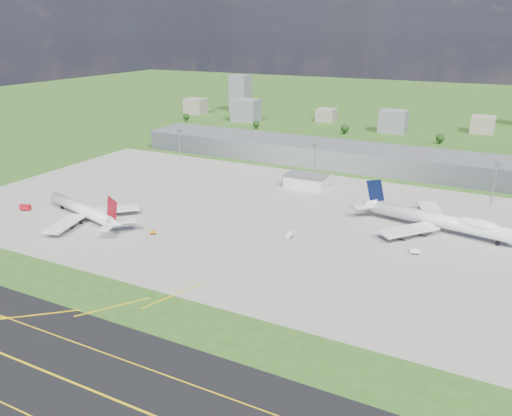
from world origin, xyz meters
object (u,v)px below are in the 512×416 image
at_px(tug_yellow, 153,233).
at_px(van_white_far, 415,252).
at_px(van_white_near, 289,236).
at_px(airliner_blue_quad, 440,221).
at_px(airliner_red_twin, 85,211).
at_px(crash_tender, 25,208).

xyz_separation_m(tug_yellow, van_white_far, (122.64, 35.61, 0.33)).
bearing_deg(van_white_near, airliner_blue_quad, -54.96).
bearing_deg(van_white_far, airliner_red_twin, 174.95).
height_order(airliner_red_twin, airliner_blue_quad, airliner_blue_quad).
bearing_deg(tug_yellow, van_white_near, -20.65).
bearing_deg(van_white_far, crash_tender, 173.63).
relative_size(tug_yellow, van_white_far, 0.73).
xyz_separation_m(airliner_red_twin, van_white_far, (167.61, 36.21, -4.11)).
xyz_separation_m(airliner_blue_quad, van_white_far, (-6.23, -32.80, -4.90)).
xyz_separation_m(airliner_blue_quad, tug_yellow, (-128.87, -68.41, -5.23)).
height_order(airliner_blue_quad, van_white_near, airliner_blue_quad).
bearing_deg(crash_tender, van_white_near, 2.41).
distance_m(airliner_blue_quad, van_white_near, 77.65).
distance_m(airliner_red_twin, airliner_blue_quad, 187.03).
bearing_deg(tug_yellow, van_white_far, -27.12).
xyz_separation_m(airliner_blue_quad, crash_tender, (-215.79, -73.08, -4.45)).
height_order(airliner_blue_quad, tug_yellow, airliner_blue_quad).
height_order(airliner_blue_quad, van_white_far, airliner_blue_quad).
bearing_deg(airliner_red_twin, airliner_blue_quad, -142.45).
relative_size(airliner_red_twin, crash_tender, 10.75).
height_order(airliner_red_twin, van_white_far, airliner_red_twin).
bearing_deg(van_white_near, crash_tender, 104.09).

